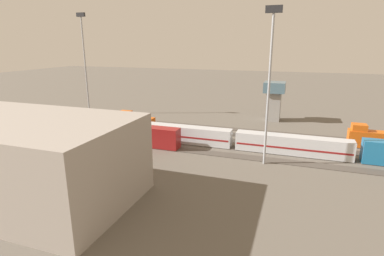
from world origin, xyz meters
name	(u,v)px	position (x,y,z in m)	size (l,w,h in m)	color
ground_plane	(180,135)	(0.00, 0.00, 0.00)	(400.00, 400.00, 0.00)	#60594F
track_bed_0	(193,126)	(0.00, -10.00, 0.06)	(140.00, 2.80, 0.12)	#4C443D
track_bed_1	(187,130)	(0.00, -5.00, 0.06)	(140.00, 2.80, 0.12)	#3D3833
track_bed_2	(180,135)	(0.00, 0.00, 0.06)	(140.00, 2.80, 0.12)	#3D3833
track_bed_3	(172,141)	(0.00, 5.00, 0.06)	(140.00, 2.80, 0.12)	#4C443D
track_bed_4	(164,148)	(0.00, 10.00, 0.06)	(140.00, 2.80, 0.12)	#4C443D
train_on_track_4	(57,127)	(28.75, 10.00, 2.11)	(66.40, 3.00, 4.40)	maroon
train_on_track_3	(224,138)	(-12.33, 5.00, 2.08)	(90.60, 3.06, 4.40)	#1E6B9E
train_on_track_1	(372,138)	(-42.86, -5.00, 2.16)	(10.00, 3.00, 5.00)	#D85914
train_on_track_2	(135,123)	(12.70, 0.00, 2.16)	(10.00, 3.00, 5.00)	#D85914
light_mast_0	(84,52)	(37.46, -13.97, 19.50)	(2.80, 0.70, 31.20)	#9EA0A5
light_mast_1	(270,68)	(-21.81, 12.09, 17.87)	(2.80, 0.70, 28.20)	#9EA0A5
control_tower	(274,98)	(-20.31, -23.81, 6.74)	(6.00, 6.00, 11.40)	gray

